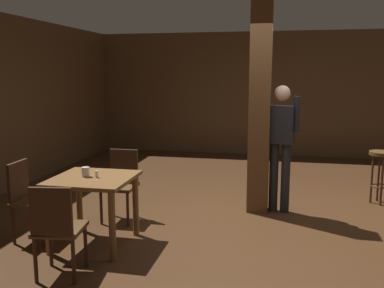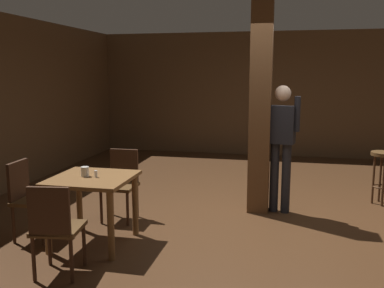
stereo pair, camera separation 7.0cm
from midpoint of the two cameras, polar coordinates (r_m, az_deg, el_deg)
name	(u,v)px [view 1 (the left image)]	position (r m, az deg, el deg)	size (l,w,h in m)	color
ground_plane	(255,218)	(5.76, 8.05, -9.70)	(10.80, 10.80, 0.00)	#422816
wall_back	(269,94)	(9.95, 9.98, 6.55)	(8.00, 0.10, 2.80)	brown
pillar	(260,109)	(5.78, 8.68, 4.59)	(0.28, 0.28, 2.80)	brown
dining_table	(93,190)	(4.81, -13.42, -6.00)	(0.85, 0.85, 0.77)	brown
chair_north	(121,181)	(5.60, -9.80, -4.87)	(0.42, 0.42, 0.89)	#4C3319
chair_west	(29,196)	(5.21, -21.32, -6.49)	(0.44, 0.44, 0.89)	#4C3319
chair_south	(57,226)	(4.15, -18.05, -10.36)	(0.48, 0.48, 0.89)	#4C3319
napkin_cup	(86,172)	(4.79, -14.41, -3.63)	(0.09, 0.09, 0.11)	beige
salt_shaker	(97,174)	(4.73, -13.01, -3.94)	(0.03, 0.03, 0.07)	silver
standing_person	(281,139)	(5.84, 11.42, 0.62)	(0.47, 0.27, 1.72)	black
bar_stool_near	(381,165)	(6.72, 23.64, -2.54)	(0.35, 0.35, 0.77)	#4C3319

